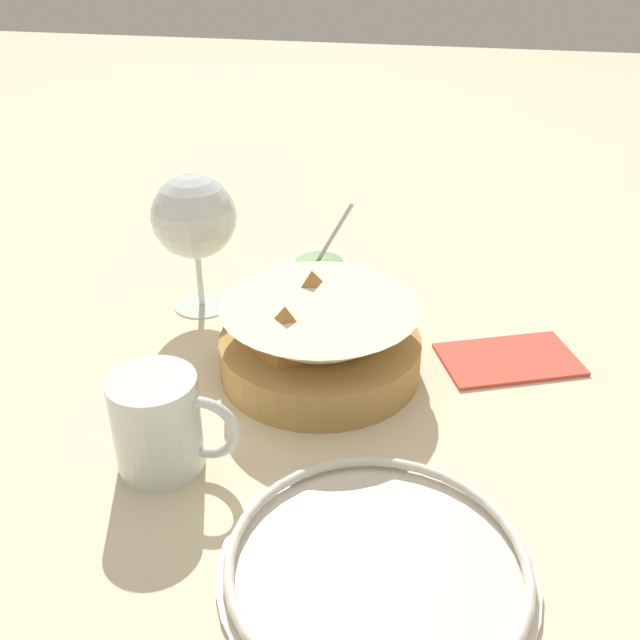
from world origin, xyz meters
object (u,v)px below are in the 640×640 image
Objects in this scene: wine_glass at (194,220)px; beer_mug at (159,426)px; side_plate at (377,565)px; sauce_cup at (319,273)px; food_basket at (319,341)px.

wine_glass reaches higher than beer_mug.
beer_mug is at bearing 158.48° from side_plate.
sauce_cup is 0.71× the size of wine_glass.
wine_glass reaches higher than food_basket.
side_plate is (0.26, -0.35, -0.10)m from wine_glass.
side_plate is at bearing -68.85° from food_basket.
sauce_cup reaches higher than beer_mug.
food_basket reaches higher than side_plate.
food_basket is 1.87× the size of beer_mug.
beer_mug is at bearing -121.02° from food_basket.
side_plate is at bearing -53.33° from wine_glass.
sauce_cup reaches higher than food_basket.
side_plate is (0.13, -0.42, -0.01)m from sauce_cup.
food_basket is at bearing -32.54° from wine_glass.
sauce_cup is at bearing 79.94° from beer_mug.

